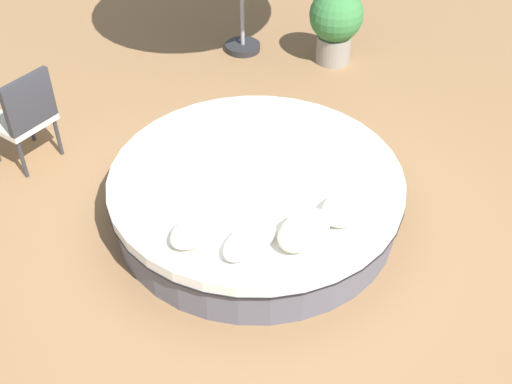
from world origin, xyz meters
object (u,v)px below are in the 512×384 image
(throw_pillow_2, at_px, (304,230))
(planter, at_px, (336,21))
(throw_pillow_0, at_px, (198,228))
(throw_pillow_1, at_px, (250,240))
(patio_chair, at_px, (25,114))
(throw_pillow_3, at_px, (344,209))
(round_bed, at_px, (256,196))

(throw_pillow_2, xyz_separation_m, planter, (-3.12, -1.87, -0.05))
(throw_pillow_0, height_order, throw_pillow_1, throw_pillow_0)
(patio_chair, xyz_separation_m, planter, (-3.53, 1.09, -0.04))
(throw_pillow_2, distance_m, throw_pillow_3, 0.42)
(round_bed, height_order, throw_pillow_0, throw_pillow_0)
(throw_pillow_1, relative_size, throw_pillow_2, 1.02)
(throw_pillow_3, bearing_deg, patio_chair, -74.94)
(round_bed, distance_m, planter, 2.98)
(round_bed, xyz_separation_m, patio_chair, (0.78, -2.18, 0.32))
(patio_chair, distance_m, planter, 3.70)
(throw_pillow_0, distance_m, throw_pillow_1, 0.41)
(planter, bearing_deg, patio_chair, -17.16)
(round_bed, relative_size, throw_pillow_3, 5.93)
(throw_pillow_3, bearing_deg, planter, -144.30)
(throw_pillow_0, relative_size, throw_pillow_3, 1.20)
(round_bed, relative_size, throw_pillow_0, 4.94)
(throw_pillow_3, bearing_deg, throw_pillow_2, -11.69)
(throw_pillow_0, distance_m, throw_pillow_3, 1.15)
(throw_pillow_1, relative_size, planter, 0.56)
(round_bed, height_order, patio_chair, patio_chair)
(throw_pillow_2, bearing_deg, throw_pillow_1, -39.89)
(throw_pillow_1, bearing_deg, patio_chair, -88.06)
(throw_pillow_1, xyz_separation_m, patio_chair, (0.09, -2.69, 0.02))
(throw_pillow_2, relative_size, planter, 0.55)
(round_bed, xyz_separation_m, throw_pillow_2, (0.37, 0.78, 0.33))
(throw_pillow_0, xyz_separation_m, patio_chair, (-0.06, -2.31, 0.02))
(round_bed, height_order, throw_pillow_1, throw_pillow_1)
(throw_pillow_3, bearing_deg, throw_pillow_0, -39.70)
(throw_pillow_2, bearing_deg, round_bed, -115.20)
(throw_pillow_0, height_order, planter, planter)
(patio_chair, bearing_deg, throw_pillow_3, -79.80)
(round_bed, xyz_separation_m, throw_pillow_1, (0.69, 0.51, 0.30))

